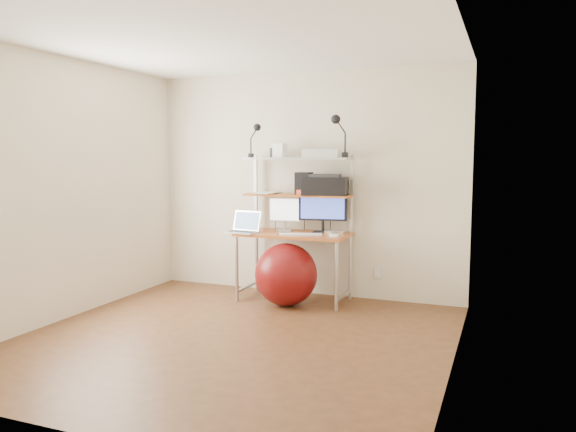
{
  "coord_description": "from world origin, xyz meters",
  "views": [
    {
      "loc": [
        2.14,
        -4.17,
        1.56
      ],
      "look_at": [
        0.05,
        1.15,
        0.95
      ],
      "focal_mm": 35.0,
      "sensor_mm": 36.0,
      "label": 1
    }
  ],
  "objects_px": {
    "printer": "(325,185)",
    "laptop": "(245,228)",
    "monitor_silver": "(285,212)",
    "exercise_ball": "(286,274)",
    "monitor_black": "(323,208)"
  },
  "relations": [
    {
      "from": "monitor_silver",
      "to": "exercise_ball",
      "type": "distance_m",
      "value": 0.73
    },
    {
      "from": "monitor_silver",
      "to": "laptop",
      "type": "relative_size",
      "value": 1.11
    },
    {
      "from": "monitor_silver",
      "to": "monitor_black",
      "type": "relative_size",
      "value": 0.76
    },
    {
      "from": "monitor_black",
      "to": "exercise_ball",
      "type": "xyz_separation_m",
      "value": [
        -0.28,
        -0.38,
        -0.68
      ]
    },
    {
      "from": "monitor_black",
      "to": "exercise_ball",
      "type": "distance_m",
      "value": 0.82
    },
    {
      "from": "monitor_black",
      "to": "laptop",
      "type": "height_order",
      "value": "monitor_black"
    },
    {
      "from": "printer",
      "to": "laptop",
      "type": "bearing_deg",
      "value": -170.31
    },
    {
      "from": "laptop",
      "to": "monitor_silver",
      "type": "bearing_deg",
      "value": 42.69
    },
    {
      "from": "monitor_silver",
      "to": "laptop",
      "type": "height_order",
      "value": "monitor_silver"
    },
    {
      "from": "monitor_silver",
      "to": "monitor_black",
      "type": "distance_m",
      "value": 0.43
    },
    {
      "from": "laptop",
      "to": "monitor_black",
      "type": "bearing_deg",
      "value": 27.72
    },
    {
      "from": "laptop",
      "to": "printer",
      "type": "height_order",
      "value": "printer"
    },
    {
      "from": "printer",
      "to": "exercise_ball",
      "type": "distance_m",
      "value": 1.04
    },
    {
      "from": "monitor_silver",
      "to": "monitor_black",
      "type": "bearing_deg",
      "value": -6.4
    },
    {
      "from": "monitor_black",
      "to": "exercise_ball",
      "type": "bearing_deg",
      "value": -136.55
    }
  ]
}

